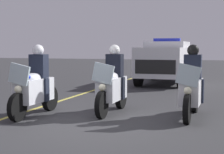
{
  "coord_description": "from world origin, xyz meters",
  "views": [
    {
      "loc": [
        6.94,
        2.86,
        1.66
      ],
      "look_at": [
        -1.74,
        0.0,
        0.9
      ],
      "focal_mm": 58.07,
      "sensor_mm": 36.0,
      "label": 1
    }
  ],
  "objects": [
    {
      "name": "police_motorcycle_trailing",
      "position": [
        -1.65,
        1.99,
        0.7
      ],
      "size": [
        2.14,
        0.56,
        1.72
      ],
      "color": "black",
      "rests_on": "ground"
    },
    {
      "name": "police_suv",
      "position": [
        -9.48,
        0.05,
        1.07
      ],
      "size": [
        4.92,
        2.11,
        2.05
      ],
      "color": "silver",
      "rests_on": "ground"
    },
    {
      "name": "lane_stripe_center",
      "position": [
        0.0,
        -2.12,
        0.0
      ],
      "size": [
        48.0,
        0.12,
        0.01
      ],
      "primitive_type": "cube",
      "color": "#E0D14C",
      "rests_on": "ground"
    },
    {
      "name": "police_motorcycle_lead_left",
      "position": [
        -0.72,
        -1.63,
        0.7
      ],
      "size": [
        2.14,
        0.56,
        1.72
      ],
      "color": "black",
      "rests_on": "ground"
    },
    {
      "name": "ground_plane",
      "position": [
        0.0,
        0.0,
        0.0
      ],
      "size": [
        80.0,
        80.0,
        0.0
      ],
      "primitive_type": "plane",
      "color": "#333335"
    },
    {
      "name": "police_motorcycle_lead_right",
      "position": [
        -1.62,
        0.04,
        0.7
      ],
      "size": [
        2.14,
        0.56,
        1.72
      ],
      "color": "black",
      "rests_on": "ground"
    }
  ]
}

